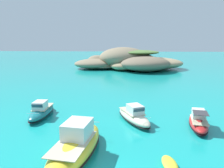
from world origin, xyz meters
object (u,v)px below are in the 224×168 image
islet_small (101,63)px  motorboat_cream (134,116)px  motorboat_red (198,121)px  motorboat_teal (41,111)px  dinghy_tender (170,164)px  islet_large (136,61)px  motorboat_yellow (76,145)px

islet_small → motorboat_cream: islet_small is taller
islet_small → motorboat_red: bearing=-72.6°
motorboat_red → motorboat_teal: size_ratio=0.95×
islet_small → dinghy_tender: bearing=-78.5°
islet_large → islet_small: islet_large is taller
motorboat_teal → dinghy_tender: 17.78m
islet_large → motorboat_cream: (-1.75, -51.50, -2.22)m
motorboat_cream → motorboat_teal: 11.74m
motorboat_teal → dinghy_tender: bearing=-36.8°
islet_small → motorboat_yellow: 64.42m
motorboat_yellow → dinghy_tender: (7.47, -1.07, -0.74)m
islet_large → motorboat_cream: islet_large is taller
islet_small → dinghy_tender: (13.22, -65.23, -1.32)m
islet_small → motorboat_red: 59.54m
motorboat_red → motorboat_yellow: size_ratio=0.66×
motorboat_yellow → motorboat_red: bearing=31.3°
islet_large → islet_small: (-12.44, 4.06, -1.39)m
motorboat_red → motorboat_yellow: bearing=-148.7°
motorboat_yellow → motorboat_cream: (4.94, 8.61, -0.26)m
islet_large → motorboat_teal: (-13.46, -50.54, -2.24)m
islet_small → motorboat_teal: size_ratio=3.30×
islet_large → motorboat_yellow: (-6.69, -60.11, -1.96)m
motorboat_red → motorboat_yellow: motorboat_yellow is taller
motorboat_yellow → motorboat_teal: (-6.76, 9.57, -0.28)m
islet_small → motorboat_teal: islet_small is taller
motorboat_cream → motorboat_teal: motorboat_cream is taller
islet_large → motorboat_yellow: size_ratio=3.30×
islet_large → motorboat_teal: 52.35m
islet_large → islet_small: 13.16m
motorboat_cream → motorboat_teal: size_ratio=1.05×
islet_small → dinghy_tender: 66.57m
islet_small → motorboat_cream: size_ratio=3.13×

